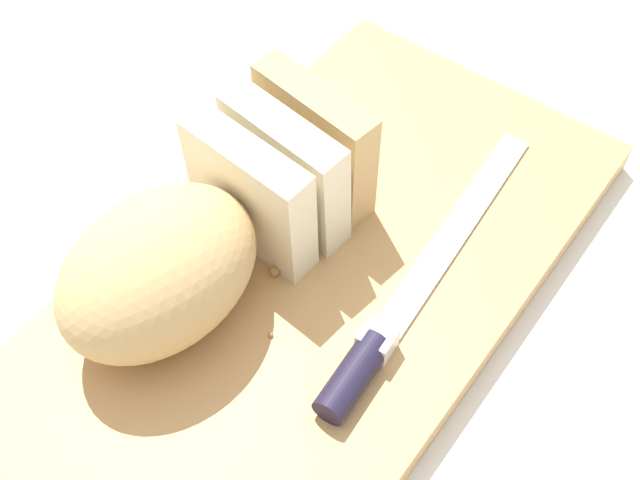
% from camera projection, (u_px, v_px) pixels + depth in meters
% --- Properties ---
extents(ground_plane, '(3.00, 3.00, 0.00)m').
position_uv_depth(ground_plane, '(320.00, 285.00, 0.60)').
color(ground_plane, silver).
extents(cutting_board, '(0.48, 0.26, 0.03)m').
position_uv_depth(cutting_board, '(320.00, 276.00, 0.59)').
color(cutting_board, tan).
rests_on(cutting_board, ground_plane).
extents(bread_loaf, '(0.24, 0.12, 0.09)m').
position_uv_depth(bread_loaf, '(205.00, 233.00, 0.54)').
color(bread_loaf, tan).
rests_on(bread_loaf, cutting_board).
extents(bread_knife, '(0.28, 0.04, 0.02)m').
position_uv_depth(bread_knife, '(386.00, 329.00, 0.54)').
color(bread_knife, silver).
rests_on(bread_knife, cutting_board).
extents(crumb_near_knife, '(0.01, 0.01, 0.01)m').
position_uv_depth(crumb_near_knife, '(274.00, 271.00, 0.57)').
color(crumb_near_knife, '#A8753D').
rests_on(crumb_near_knife, cutting_board).
extents(crumb_near_loaf, '(0.01, 0.01, 0.01)m').
position_uv_depth(crumb_near_loaf, '(280.00, 231.00, 0.59)').
color(crumb_near_loaf, '#A8753D').
rests_on(crumb_near_loaf, cutting_board).
extents(crumb_stray_left, '(0.00, 0.00, 0.00)m').
position_uv_depth(crumb_stray_left, '(271.00, 335.00, 0.54)').
color(crumb_stray_left, '#A8753D').
rests_on(crumb_stray_left, cutting_board).
extents(crumb_stray_right, '(0.00, 0.00, 0.00)m').
position_uv_depth(crumb_stray_right, '(283.00, 228.00, 0.60)').
color(crumb_stray_right, '#A8753D').
rests_on(crumb_stray_right, cutting_board).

